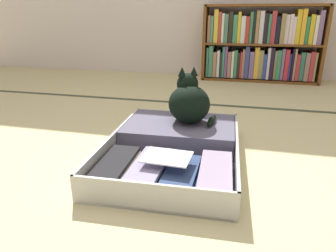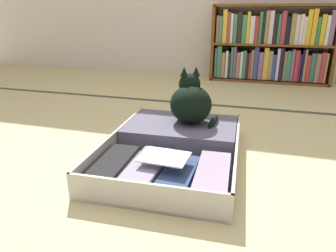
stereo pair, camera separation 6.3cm
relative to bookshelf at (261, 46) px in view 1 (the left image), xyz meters
name	(u,v)px [view 1 (the left image)]	position (x,y,z in m)	size (l,w,h in m)	color
ground_plane	(157,177)	(-0.49, -2.24, -0.36)	(10.00, 10.00, 0.00)	#CBBE85
tatami_border	(198,104)	(-0.49, -1.06, -0.36)	(4.80, 0.05, 0.00)	#3D4632
bookshelf	(261,46)	(0.00, 0.00, 0.00)	(1.18, 0.28, 0.76)	brown
open_suitcase	(175,146)	(-0.46, -2.00, -0.31)	(0.64, 0.88, 0.12)	#BAB9AF
black_cat	(189,102)	(-0.43, -1.81, -0.14)	(0.29, 0.31, 0.29)	black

